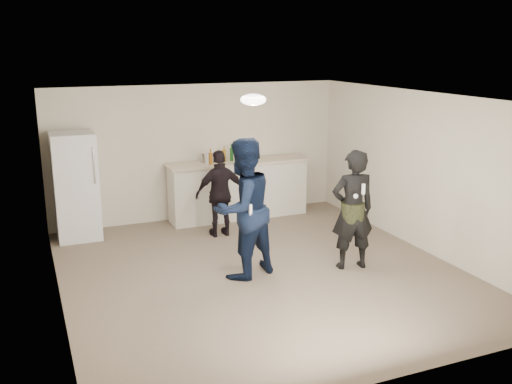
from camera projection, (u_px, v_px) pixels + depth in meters
name	position (u px, v px, depth m)	size (l,w,h in m)	color
floor	(261.00, 272.00, 8.24)	(6.00, 6.00, 0.00)	#6B5B4C
ceiling	(262.00, 98.00, 7.61)	(6.00, 6.00, 0.00)	silver
wall_back	(198.00, 152.00, 10.61)	(6.00, 6.00, 0.00)	beige
wall_front	(389.00, 262.00, 5.25)	(6.00, 6.00, 0.00)	beige
wall_left	(53.00, 210.00, 6.91)	(6.00, 6.00, 0.00)	beige
wall_right	(422.00, 172.00, 8.95)	(6.00, 6.00, 0.00)	beige
counter	(238.00, 190.00, 10.74)	(2.60, 0.56, 1.05)	beige
counter_top	(238.00, 162.00, 10.61)	(2.68, 0.64, 0.04)	beige
fridge	(76.00, 186.00, 9.50)	(0.70, 0.70, 1.80)	silver
fridge_handle	(94.00, 166.00, 9.17)	(0.02, 0.02, 0.60)	silver
ceiling_dome	(253.00, 100.00, 7.90)	(0.36, 0.36, 0.16)	white
shaker	(202.00, 158.00, 10.43)	(0.08, 0.08, 0.17)	#B0B0B4
man	(243.00, 209.00, 7.88)	(0.96, 0.75, 1.98)	#102043
woman	(353.00, 210.00, 8.21)	(0.64, 0.42, 1.76)	black
camo_shorts	(353.00, 212.00, 8.22)	(0.34, 0.34, 0.28)	#313B1B
spectator	(221.00, 193.00, 9.65)	(0.87, 0.36, 1.49)	black
remote_man	(250.00, 210.00, 7.62)	(0.04, 0.04, 0.15)	white
nunchuk_man	(258.00, 213.00, 7.71)	(0.07, 0.07, 0.07)	silver
remote_woman	(363.00, 189.00, 7.89)	(0.04, 0.04, 0.15)	white
nunchuk_woman	(356.00, 196.00, 7.91)	(0.07, 0.07, 0.07)	white
bottle_cluster	(222.00, 157.00, 10.43)	(0.67, 0.21, 0.24)	#976F16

